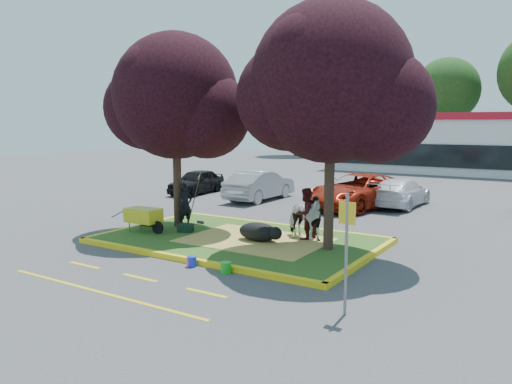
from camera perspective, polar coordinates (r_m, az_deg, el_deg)
The scene contains 31 objects.
ground at distance 15.51m, azimuth -1.97°, elevation -5.80°, with size 90.00×90.00×0.00m, color #424244.
median_island at distance 15.49m, azimuth -1.97°, elevation -5.53°, with size 8.00×5.00×0.15m, color #294F18.
curb_near at distance 13.50m, azimuth -8.20°, elevation -7.63°, with size 8.30×0.16×0.15m, color yellow.
curb_far at distance 17.63m, azimuth 2.76°, elevation -3.88°, with size 8.30×0.16×0.15m, color yellow.
curb_left at distance 18.05m, azimuth -12.77°, elevation -3.79°, with size 0.16×5.30×0.15m, color yellow.
curb_right at distance 13.69m, azimuth 12.42°, elevation -7.52°, with size 0.16×5.30×0.15m, color yellow.
straw_bedding at distance 15.15m, azimuth -0.09°, elevation -5.52°, with size 4.20×3.00×0.01m, color #D3BF56.
tree_purple_left at distance 17.09m, azimuth -9.16°, elevation 10.11°, with size 5.06×4.20×6.51m.
tree_purple_right at distance 13.83m, azimuth 8.64°, elevation 11.50°, with size 5.30×4.40×6.82m.
fire_lane_stripe_a at distance 13.84m, azimuth -19.01°, elevation -7.91°, with size 1.10×0.12×0.01m, color yellow.
fire_lane_stripe_b at distance 12.39m, azimuth -13.12°, elevation -9.53°, with size 1.10×0.12×0.01m, color yellow.
fire_lane_stripe_c at distance 11.11m, azimuth -5.70°, elevation -11.40°, with size 1.10×0.12×0.01m, color yellow.
fire_lane_long at distance 11.62m, azimuth -17.40°, elevation -10.86°, with size 6.00×0.10×0.01m, color yellow.
retail_building at distance 40.97m, azimuth 23.24°, elevation 5.27°, with size 20.40×8.40×4.40m.
treeline at distance 50.74m, azimuth 24.48°, elevation 11.78°, with size 46.58×7.80×14.63m.
cow at distance 15.18m, azimuth 5.45°, elevation -2.94°, with size 0.73×1.60×1.35m, color silver.
calf at distance 15.00m, azimuth 0.27°, elevation -4.58°, with size 1.29×0.73×0.56m, color black.
handler at distance 17.15m, azimuth -8.07°, elevation -1.49°, with size 0.54×0.36×1.49m, color black.
visitor_a at distance 15.21m, azimuth 5.69°, elevation -2.49°, with size 0.77×0.60×1.58m, color #401214.
visitor_b at distance 15.93m, azimuth 6.87°, elevation -2.64°, with size 0.73×0.30×1.24m, color black.
wheelbarrow at distance 16.64m, azimuth -12.71°, elevation -2.65°, with size 2.05×0.70×0.77m.
gear_bag_dark at distance 17.66m, azimuth -12.19°, elevation -3.38°, with size 0.48×0.26×0.25m, color black.
gear_bag_green at distance 16.43m, azimuth -8.06°, elevation -4.10°, with size 0.48×0.30×0.26m, color black.
sign_post at distance 9.61m, azimuth 10.31°, elevation -5.56°, with size 0.33×0.06×2.37m.
bucket_green at distance 12.41m, azimuth -3.47°, elevation -8.63°, with size 0.26×0.26×0.28m, color green.
bucket_pink at distance 13.06m, azimuth -7.39°, elevation -7.89°, with size 0.25×0.25×0.26m, color #D62F98.
bucket_blue at distance 13.05m, azimuth -7.35°, elevation -7.89°, with size 0.25×0.25×0.27m, color #1830C6.
car_black at distance 26.26m, azimuth -6.81°, elevation 1.19°, with size 1.50×3.72×1.27m, color black.
car_silver at distance 23.90m, azimuth 0.45°, elevation 0.78°, with size 1.51×4.32×1.42m, color #929599.
car_red at distance 22.12m, azimuth 11.66°, elevation 0.12°, with size 2.46×5.33×1.48m, color #A5210D.
car_white at distance 22.98m, azimuth 16.17°, elevation -0.04°, with size 1.75×4.31×1.25m, color white.
Camera 1 is at (8.49, -12.45, 3.67)m, focal length 35.00 mm.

